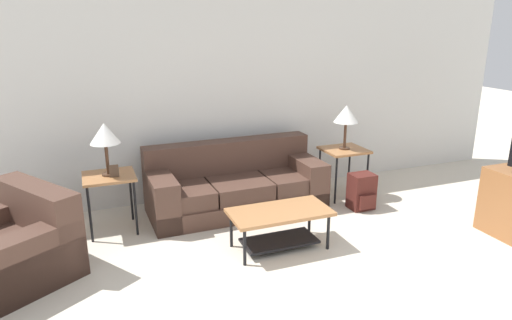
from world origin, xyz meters
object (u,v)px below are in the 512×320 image
side_table_right (344,154)px  armchair (7,249)px  table_lamp_right (346,115)px  coffee_table (280,220)px  table_lamp_left (105,134)px  backpack (362,192)px  side_table_left (109,181)px  couch (235,186)px

side_table_right → armchair: bearing=-170.1°
armchair → table_lamp_right: bearing=9.9°
coffee_table → table_lamp_left: bearing=145.9°
armchair → table_lamp_left: size_ratio=2.55×
armchair → coffee_table: armchair is taller
table_lamp_right → armchair: bearing=-170.1°
armchair → table_lamp_right: table_lamp_right is taller
coffee_table → backpack: backpack is taller
armchair → backpack: 3.92m
side_table_left → armchair: bearing=-144.5°
side_table_left → side_table_right: 2.96m
couch → backpack: 1.57m
armchair → table_lamp_left: bearing=35.5°
armchair → table_lamp_right: (3.92, 0.69, 0.83)m
table_lamp_left → table_lamp_right: size_ratio=1.00×
armchair → side_table_right: armchair is taller
table_lamp_left → table_lamp_right: bearing=0.0°
couch → coffee_table: size_ratio=2.09×
couch → armchair: couch is taller
table_lamp_right → backpack: table_lamp_right is taller
table_lamp_left → side_table_left: bearing=63.4°
backpack → couch: bearing=159.0°
side_table_right → coffee_table: bearing=-142.8°
coffee_table → table_lamp_right: 1.92m
couch → side_table_left: bearing=-176.3°
coffee_table → backpack: size_ratio=2.28×
table_lamp_left → armchair: bearing=-144.5°
armchair → side_table_right: 3.99m
side_table_left → backpack: bearing=-9.0°
couch → table_lamp_right: table_lamp_right is taller
couch → side_table_left: size_ratio=3.29×
coffee_table → table_lamp_left: table_lamp_left is taller
couch → side_table_left: couch is taller
armchair → coffee_table: 2.55m
coffee_table → backpack: (1.38, 0.59, -0.09)m
coffee_table → table_lamp_left: (-1.56, 1.06, 0.80)m
side_table_left → table_lamp_right: (2.96, -0.00, 0.52)m
armchair → couch: bearing=17.8°
armchair → side_table_left: armchair is taller
side_table_right → table_lamp_right: size_ratio=1.13×
table_lamp_right → backpack: bearing=-91.3°
side_table_left → table_lamp_left: 0.52m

